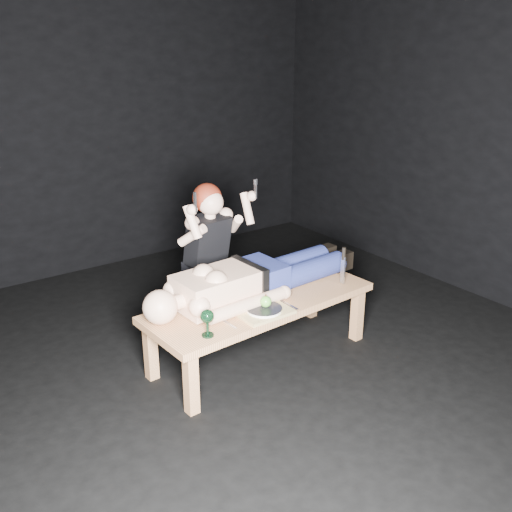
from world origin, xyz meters
The scene contains 13 objects.
ground centered at (0.00, 0.00, 0.00)m, with size 5.00×5.00×0.00m, color black.
back_wall centered at (0.00, 2.50, 1.50)m, with size 5.00×5.00×0.00m, color black.
table centered at (0.34, 0.18, 0.23)m, with size 1.62×0.61×0.45m, color tan.
lying_man centered at (0.38, 0.29, 0.59)m, with size 1.73×0.53×0.28m, color beige, non-canonical shape.
kneeling_woman centered at (0.25, 0.80, 0.60)m, with size 0.64×0.71×1.20m, color black, non-canonical shape.
serving_tray centered at (0.23, -0.01, 0.46)m, with size 0.34×0.25×0.02m, color tan.
plate centered at (0.23, -0.01, 0.48)m, with size 0.23×0.23×0.02m, color white.
apple centered at (0.25, 0.00, 0.53)m, with size 0.07×0.07×0.07m, color green.
goblet centered at (-0.22, -0.05, 0.54)m, with size 0.08×0.08×0.17m, color black, non-canonical shape.
fork_flat centered at (-0.04, 0.01, 0.45)m, with size 0.02×0.17×0.01m, color #B2B2B7.
knife_flat centered at (0.43, -0.01, 0.45)m, with size 0.02×0.17×0.01m, color #B2B2B7.
spoon_flat centered at (0.35, 0.05, 0.45)m, with size 0.02×0.17×0.01m, color #B2B2B7.
carving_knife centered at (0.96, 0.04, 0.59)m, with size 0.04×0.04×0.28m, color #B2B2B7, non-canonical shape.
Camera 1 is at (-1.80, -2.73, 2.15)m, focal length 41.02 mm.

